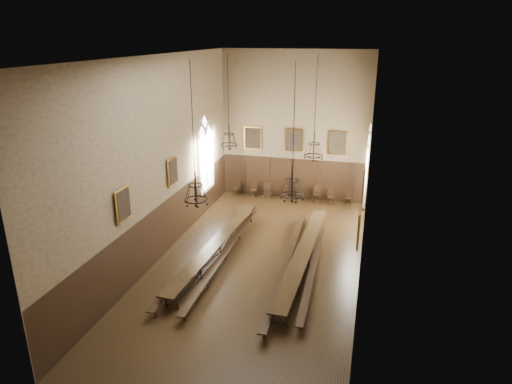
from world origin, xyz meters
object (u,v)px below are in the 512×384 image
at_px(chair_0, 236,191).
at_px(chandelier_back_right, 314,149).
at_px(bench_left_inner, 225,255).
at_px(chandelier_back_left, 229,138).
at_px(bench_right_outer, 314,264).
at_px(chair_7, 349,200).
at_px(chair_1, 254,192).
at_px(chair_2, 268,193).
at_px(table_right, 303,258).
at_px(chair_6, 331,199).
at_px(chandelier_front_left, 196,191).
at_px(chandelier_front_right, 292,186).
at_px(bench_left_outer, 202,252).
at_px(table_left, 216,249).
at_px(chair_3, 285,195).
at_px(bench_right_inner, 287,263).
at_px(chair_5, 317,197).
at_px(chair_4, 300,196).

height_order(chair_0, chandelier_back_right, chandelier_back_right).
bearing_deg(bench_left_inner, chandelier_back_left, 102.74).
height_order(bench_right_outer, chair_7, chair_7).
xyz_separation_m(chair_1, chair_2, (0.92, -0.02, -0.00)).
height_order(table_right, chair_0, chair_0).
bearing_deg(chair_1, chair_6, 0.77).
bearing_deg(chair_1, bench_left_inner, -81.79).
relative_size(bench_left_inner, chandelier_front_left, 1.98).
distance_m(chair_6, chandelier_front_right, 12.13).
xyz_separation_m(bench_right_outer, chair_2, (-4.10, 8.57, 0.00)).
bearing_deg(bench_left_outer, chandelier_back_left, 81.68).
relative_size(bench_left_inner, chair_6, 11.69).
relative_size(bench_right_outer, chair_7, 11.31).
bearing_deg(chair_1, chair_0, -173.44).
relative_size(table_right, chair_7, 11.81).
xyz_separation_m(chair_0, chair_7, (7.08, 0.12, -0.02)).
distance_m(table_left, chandelier_front_left, 4.86).
distance_m(table_right, chair_7, 8.54).
bearing_deg(chair_3, table_right, -61.91).
relative_size(chair_2, chandelier_front_left, 0.18).
bearing_deg(chair_0, chair_2, 20.19).
relative_size(table_left, chair_7, 11.50).
bearing_deg(bench_right_inner, chair_6, 83.29).
xyz_separation_m(bench_right_outer, chair_5, (-0.98, 8.57, 0.04)).
height_order(bench_right_inner, chair_2, chair_2).
bearing_deg(chair_6, chandelier_front_right, -102.05).
bearing_deg(chair_7, chair_3, 168.61).
height_order(table_left, table_right, table_right).
distance_m(table_right, chandelier_back_left, 6.76).
height_order(chair_4, chair_5, chair_5).
xyz_separation_m(bench_right_outer, chandelier_back_right, (-0.52, 2.30, 4.58)).
xyz_separation_m(bench_left_inner, chandelier_back_right, (3.52, 2.44, 4.56)).
distance_m(bench_right_inner, chair_0, 10.05).
bearing_deg(chair_0, chair_5, 18.93).
distance_m(bench_right_outer, chandelier_back_right, 5.15).
relative_size(chair_0, chair_2, 1.00).
bearing_deg(chandelier_back_left, chair_3, 72.99).
xyz_separation_m(bench_left_outer, chair_5, (4.16, 8.76, 0.02)).
bearing_deg(chair_2, bench_left_inner, -108.01).
bearing_deg(chandelier_front_right, chandelier_back_left, 126.44).
bearing_deg(chair_7, chandelier_back_right, -115.65).
relative_size(table_right, chair_5, 9.73).
bearing_deg(bench_right_inner, chair_0, 119.75).
xyz_separation_m(chair_2, chair_4, (2.06, 0.06, -0.01)).
bearing_deg(chandelier_back_right, chandelier_front_left, -125.81).
relative_size(chair_3, chair_7, 1.05).
distance_m(table_left, chair_7, 10.12).
xyz_separation_m(bench_left_outer, chandelier_back_right, (4.62, 2.49, 4.56)).
bearing_deg(bench_right_outer, table_right, 157.73).
xyz_separation_m(table_right, chair_2, (-3.59, 8.37, -0.11)).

